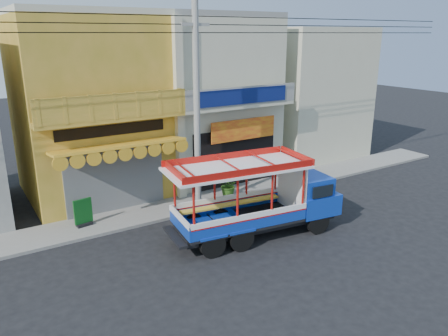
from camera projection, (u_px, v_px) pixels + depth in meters
name	position (u px, v px, depth m)	size (l,w,h in m)	color
ground	(264.00, 233.00, 16.65)	(90.00, 90.00, 0.00)	black
sidewalk	(210.00, 199.00, 19.86)	(30.00, 2.00, 0.12)	slate
shophouse_left	(89.00, 106.00, 19.81)	(6.00, 7.50, 8.24)	#A98D25
shophouse_right	(204.00, 96.00, 22.89)	(6.00, 6.75, 8.24)	beige
party_pilaster	(180.00, 112.00, 18.87)	(0.35, 0.30, 8.00)	beige
filler_building_right	(303.00, 93.00, 26.59)	(6.00, 6.00, 7.60)	beige
utility_pole	(200.00, 92.00, 17.39)	(28.00, 0.26, 9.00)	gray
songthaew_truck	(267.00, 197.00, 16.21)	(6.73, 2.90, 3.04)	black
green_sign	(83.00, 214.00, 16.86)	(0.71, 0.40, 1.09)	black
potted_plant_a	(228.00, 185.00, 19.93)	(0.98, 0.85, 1.09)	#2F5D1A
potted_plant_c	(294.00, 170.00, 22.05)	(0.60, 0.60, 1.06)	#2F5D1A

